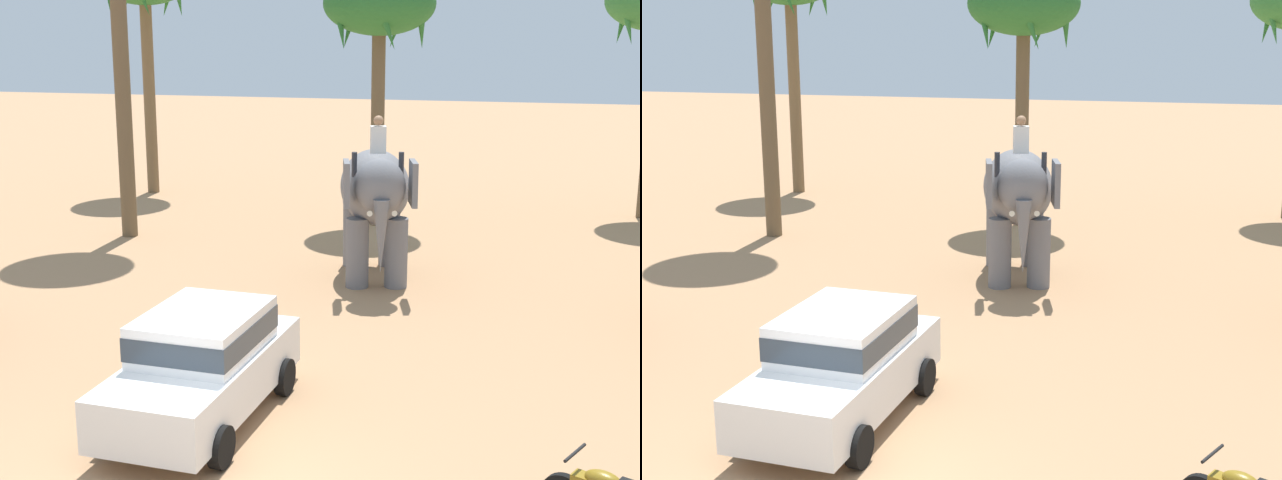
# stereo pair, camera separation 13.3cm
# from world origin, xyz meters

# --- Properties ---
(car_sedan_foreground) EXTENTS (2.06, 4.19, 1.70)m
(car_sedan_foreground) POSITION_xyz_m (-0.55, 2.02, 0.93)
(car_sedan_foreground) COLOR white
(car_sedan_foreground) RESTS_ON ground
(elephant_with_mahout) EXTENTS (2.40, 4.02, 3.88)m
(elephant_with_mahout) POSITION_xyz_m (0.53, 10.15, 1.99)
(elephant_with_mahout) COLOR slate
(elephant_with_mahout) RESTS_ON ground
(palm_tree_far_back) EXTENTS (3.20, 3.20, 7.29)m
(palm_tree_far_back) POSITION_xyz_m (-0.49, 15.84, 6.21)
(palm_tree_far_back) COLOR brown
(palm_tree_far_back) RESTS_ON ground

